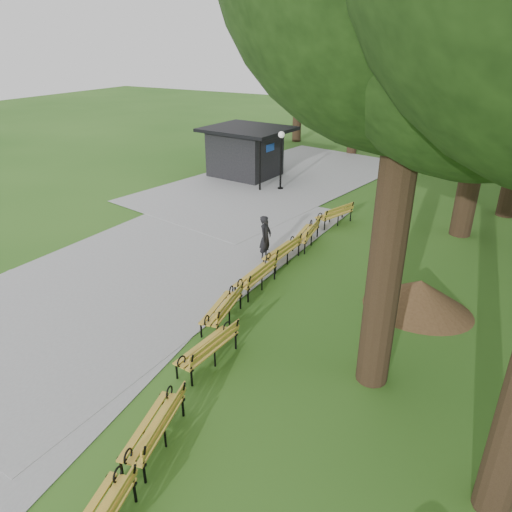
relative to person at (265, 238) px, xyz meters
The scene contains 13 objects.
ground 5.11m from the person, 81.07° to the right, with size 100.00×100.00×0.00m, color #2B5C1A.
path 3.86m from the person, 148.23° to the right, with size 12.00×38.00×0.06m, color #959598.
person is the anchor object (origin of this frame).
kiosk 10.79m from the person, 124.29° to the left, with size 4.28×3.72×2.68m, color black, non-canonical shape.
lamp_post 8.31m from the person, 113.03° to the left, with size 0.32×0.32×2.89m.
dirt_mound 5.41m from the person, ahead, with size 2.56×2.56×0.92m, color #47301C.
bench_1 8.52m from the person, 75.83° to the right, with size 1.90×0.64×0.88m, color gold, non-canonical shape.
bench_2 5.97m from the person, 74.85° to the right, with size 1.90×0.64×0.88m, color gold, non-canonical shape.
bench_3 4.23m from the person, 77.80° to the right, with size 1.90×0.64×0.88m, color gold, non-canonical shape.
bench_4 2.19m from the person, 69.56° to the right, with size 1.90×0.64×0.88m, color gold, non-canonical shape.
bench_5 0.74m from the person, ahead, with size 1.90×0.64×0.88m, color gold, non-canonical shape.
bench_6 1.97m from the person, 68.29° to the left, with size 1.90×0.64×0.88m, color gold, non-canonical shape.
bench_7 4.38m from the person, 78.30° to the left, with size 1.90×0.64×0.88m, color gold, non-canonical shape.
Camera 1 is at (6.18, -8.06, 7.01)m, focal length 33.01 mm.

